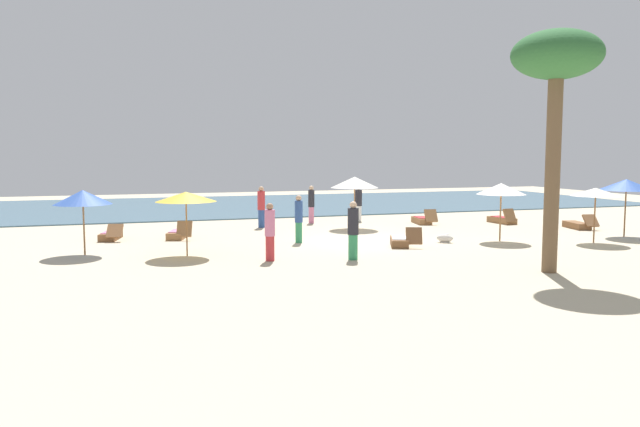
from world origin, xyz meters
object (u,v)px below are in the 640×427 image
object	(u,v)px
umbrella_1	(83,197)
person_1	(353,230)
person_4	(299,218)
umbrella_5	(501,189)
lounger_5	(401,241)
umbrella_4	(596,192)
person_2	(359,203)
person_5	(261,207)
lounger_4	(178,234)
umbrella_0	(355,182)
lounger_2	(111,235)
palm_2	(556,67)
person_0	(311,204)
lounger_3	(422,220)
person_3	(270,232)
dog	(445,238)
lounger_0	(578,225)
lounger_1	(502,220)
umbrella_2	(186,197)
umbrella_3	(626,185)

from	to	relation	value
umbrella_1	person_1	size ratio (longest dim) A/B	1.16
person_4	umbrella_1	bearing A→B (deg)	-176.36
umbrella_5	lounger_5	size ratio (longest dim) A/B	1.26
umbrella_4	person_2	size ratio (longest dim) A/B	1.19
person_4	person_5	distance (m)	5.07
person_5	person_4	bearing A→B (deg)	-86.70
lounger_4	umbrella_0	bearing A→B (deg)	6.60
lounger_2	palm_2	xyz separation A→B (m)	(11.84, -10.66, 5.52)
lounger_4	person_0	size ratio (longest dim) A/B	0.97
lounger_2	lounger_3	world-z (taller)	lounger_3
person_1	person_4	world-z (taller)	person_1
person_5	person_0	bearing A→B (deg)	19.93
person_1	person_5	size ratio (longest dim) A/B	1.00
umbrella_5	person_3	xyz separation A→B (m)	(-9.31, -1.51, -1.07)
umbrella_5	person_5	bearing A→B (deg)	137.72
umbrella_1	dog	bearing A→B (deg)	-5.13
lounger_4	person_4	distance (m)	4.96
person_0	person_3	world-z (taller)	person_3
umbrella_4	lounger_5	bearing A→B (deg)	168.48
lounger_0	person_1	world-z (taller)	person_1
palm_2	dog	size ratio (longest dim) A/B	10.38
lounger_4	lounger_1	bearing A→B (deg)	2.19
umbrella_4	umbrella_5	bearing A→B (deg)	155.16
umbrella_1	person_3	world-z (taller)	umbrella_1
lounger_2	person_0	size ratio (longest dim) A/B	1.00
lounger_5	dog	world-z (taller)	lounger_5
lounger_1	person_2	xyz separation A→B (m)	(-6.16, 3.01, 0.69)
umbrella_5	lounger_0	bearing A→B (deg)	22.38
person_2	person_5	distance (m)	5.22
person_1	person_0	bearing A→B (deg)	80.24
umbrella_2	dog	bearing A→B (deg)	0.62
umbrella_4	lounger_1	xyz separation A→B (m)	(0.47, 6.53, -1.72)
umbrella_2	lounger_1	distance (m)	16.11
umbrella_3	lounger_1	bearing A→B (deg)	108.77
umbrella_1	lounger_2	size ratio (longest dim) A/B	1.19
umbrella_3	lounger_0	bearing A→B (deg)	88.13
lounger_1	person_5	size ratio (longest dim) A/B	0.90
person_1	person_5	distance (m)	9.15
person_1	umbrella_4	bearing A→B (deg)	3.90
lounger_3	palm_2	bearing A→B (deg)	-100.15
umbrella_4	lounger_4	bearing A→B (deg)	157.94
person_3	dog	world-z (taller)	person_3
umbrella_3	lounger_5	xyz separation A→B (m)	(-9.58, 0.49, -1.90)
umbrella_1	person_0	bearing A→B (deg)	33.47
lounger_5	lounger_4	bearing A→B (deg)	149.02
umbrella_3	umbrella_2	bearing A→B (deg)	177.76
umbrella_5	person_4	xyz separation A→B (m)	(-7.40, 1.93, -1.07)
umbrella_0	person_0	distance (m)	3.03
lounger_3	person_1	size ratio (longest dim) A/B	0.94
lounger_4	person_3	bearing A→B (deg)	-69.42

